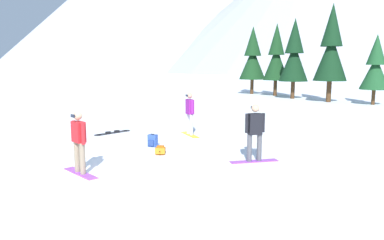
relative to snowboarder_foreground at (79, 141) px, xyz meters
name	(u,v)px	position (x,y,z in m)	size (l,w,h in m)	color
ground_plane	(128,168)	(0.84, 1.03, -0.91)	(800.00, 800.00, 0.00)	white
snowboarder_foreground	(79,141)	(0.00, 0.00, 0.00)	(1.47, 0.81, 1.72)	#993FD8
snowboarder_midground	(255,131)	(4.00, 3.17, 0.03)	(1.37, 1.13, 1.77)	#993FD8
snowboarder_background	(190,113)	(0.41, 6.27, 0.04)	(1.26, 1.21, 1.79)	yellow
loose_snowboard_far_spare	(113,133)	(-2.83, 5.28, -0.89)	(0.89, 1.76, 0.09)	black
backpack_blue	(153,141)	(0.11, 3.69, -0.70)	(0.32, 0.26, 0.47)	#2D4C9E
backpack_orange	(160,150)	(0.91, 2.84, -0.78)	(0.48, 0.55, 0.29)	orange
pine_tree_broad	(253,57)	(-2.99, 28.75, 2.74)	(2.62, 2.62, 6.70)	#472D19
pine_tree_twin	(331,49)	(4.71, 23.28, 3.25)	(2.55, 2.55, 7.64)	#472D19
pine_tree_leaning	(376,67)	(7.87, 22.54, 1.89)	(2.08, 2.08, 5.14)	#472D19
pine_tree_young	(276,57)	(-0.38, 27.49, 2.77)	(2.34, 2.34, 6.76)	#472D19
pine_tree_slender	(294,55)	(1.62, 25.17, 2.83)	(2.47, 2.47, 6.87)	#472D19
peak_east_ridge	(310,2)	(-14.64, 166.99, 29.36)	(145.75, 145.75, 57.93)	#9EA3B2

